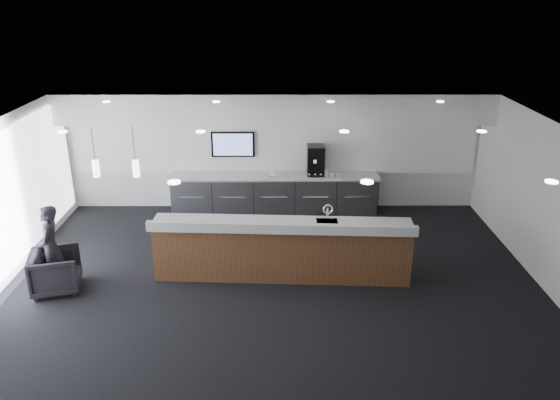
{
  "coord_description": "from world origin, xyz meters",
  "views": [
    {
      "loc": [
        0.09,
        -8.88,
        5.25
      ],
      "look_at": [
        0.13,
        1.3,
        1.23
      ],
      "focal_mm": 35.0,
      "sensor_mm": 36.0,
      "label": 1
    }
  ],
  "objects_px": {
    "armchair": "(56,271)",
    "lounge_guest": "(51,248)",
    "service_counter": "(282,249)",
    "coffee_machine": "(316,160)"
  },
  "relations": [
    {
      "from": "armchair",
      "to": "lounge_guest",
      "type": "xyz_separation_m",
      "value": [
        -0.06,
        0.1,
        0.42
      ]
    },
    {
      "from": "armchair",
      "to": "lounge_guest",
      "type": "distance_m",
      "value": 0.44
    },
    {
      "from": "coffee_machine",
      "to": "lounge_guest",
      "type": "height_order",
      "value": "coffee_machine"
    },
    {
      "from": "service_counter",
      "to": "coffee_machine",
      "type": "distance_m",
      "value": 3.47
    },
    {
      "from": "coffee_machine",
      "to": "lounge_guest",
      "type": "distance_m",
      "value": 6.26
    },
    {
      "from": "service_counter",
      "to": "lounge_guest",
      "type": "bearing_deg",
      "value": -171.53
    },
    {
      "from": "lounge_guest",
      "to": "armchair",
      "type": "bearing_deg",
      "value": 21.39
    },
    {
      "from": "coffee_machine",
      "to": "lounge_guest",
      "type": "bearing_deg",
      "value": -143.55
    },
    {
      "from": "coffee_machine",
      "to": "armchair",
      "type": "bearing_deg",
      "value": -142.47
    },
    {
      "from": "coffee_machine",
      "to": "armchair",
      "type": "distance_m",
      "value": 6.32
    }
  ]
}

